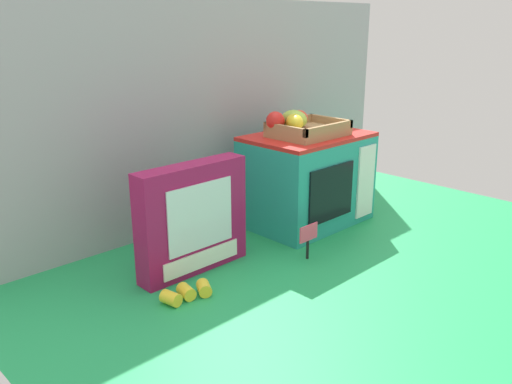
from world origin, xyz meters
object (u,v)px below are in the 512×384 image
at_px(toy_microwave, 307,179).
at_px(price_sign, 308,236).
at_px(cookie_set_box, 193,219).
at_px(food_groups_crate, 301,126).
at_px(loose_toy_banana, 187,293).

distance_m(toy_microwave, price_sign, 0.30).
relative_size(cookie_set_box, price_sign, 3.15).
distance_m(food_groups_crate, loose_toy_banana, 0.65).
height_order(food_groups_crate, loose_toy_banana, food_groups_crate).
bearing_deg(price_sign, cookie_set_box, 148.32).
bearing_deg(loose_toy_banana, toy_microwave, 13.30).
height_order(toy_microwave, food_groups_crate, food_groups_crate).
distance_m(toy_microwave, loose_toy_banana, 0.62).
distance_m(price_sign, loose_toy_banana, 0.38).
relative_size(food_groups_crate, cookie_set_box, 0.73).
bearing_deg(toy_microwave, loose_toy_banana, -166.70).
height_order(food_groups_crate, price_sign, food_groups_crate).
bearing_deg(loose_toy_banana, price_sign, -8.04).
height_order(toy_microwave, cookie_set_box, toy_microwave).
relative_size(cookie_set_box, loose_toy_banana, 2.41).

